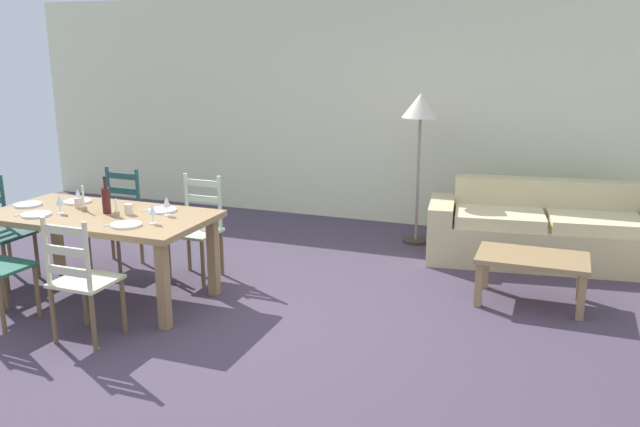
# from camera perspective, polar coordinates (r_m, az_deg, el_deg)

# --- Properties ---
(ground_plane) EXTENTS (9.60, 9.60, 0.02)m
(ground_plane) POSITION_cam_1_polar(r_m,az_deg,el_deg) (5.34, -5.44, -9.19)
(ground_plane) COLOR #463A4C
(wall_far) EXTENTS (9.60, 0.16, 2.70)m
(wall_far) POSITION_cam_1_polar(r_m,az_deg,el_deg) (8.02, 4.80, 8.88)
(wall_far) COLOR beige
(wall_far) RESTS_ON ground_plane
(dining_table) EXTENTS (1.90, 0.96, 0.75)m
(dining_table) POSITION_cam_1_polar(r_m,az_deg,el_deg) (5.84, -18.53, -0.81)
(dining_table) COLOR #9C794E
(dining_table) RESTS_ON ground_plane
(dining_chair_near_right) EXTENTS (0.42, 0.40, 0.96)m
(dining_chair_near_right) POSITION_cam_1_polar(r_m,az_deg,el_deg) (5.08, -20.11, -5.42)
(dining_chair_near_right) COLOR beige
(dining_chair_near_right) RESTS_ON ground_plane
(dining_chair_far_left) EXTENTS (0.43, 0.41, 0.96)m
(dining_chair_far_left) POSITION_cam_1_polar(r_m,az_deg,el_deg) (6.72, -17.26, -0.40)
(dining_chair_far_left) COLOR #23524C
(dining_chair_far_left) RESTS_ON ground_plane
(dining_chair_far_right) EXTENTS (0.43, 0.41, 0.96)m
(dining_chair_far_right) POSITION_cam_1_polar(r_m,az_deg,el_deg) (6.19, -10.63, -1.24)
(dining_chair_far_right) COLOR beige
(dining_chair_far_right) RESTS_ON ground_plane
(dining_chair_head_west) EXTENTS (0.41, 0.43, 0.96)m
(dining_chair_head_west) POSITION_cam_1_polar(r_m,az_deg,el_deg) (6.66, -26.11, -1.39)
(dining_chair_head_west) COLOR #25534F
(dining_chair_head_west) RESTS_ON ground_plane
(dinner_plate_near_left) EXTENTS (0.24, 0.24, 0.02)m
(dinner_plate_near_left) POSITION_cam_1_polar(r_m,az_deg,el_deg) (5.94, -23.49, -0.09)
(dinner_plate_near_left) COLOR white
(dinner_plate_near_left) RESTS_ON dining_table
(fork_near_left) EXTENTS (0.03, 0.17, 0.01)m
(fork_near_left) POSITION_cam_1_polar(r_m,az_deg,el_deg) (6.04, -24.52, -0.02)
(fork_near_left) COLOR silver
(fork_near_left) RESTS_ON dining_table
(dinner_plate_near_right) EXTENTS (0.24, 0.24, 0.02)m
(dinner_plate_near_right) POSITION_cam_1_polar(r_m,az_deg,el_deg) (5.36, -16.53, -0.95)
(dinner_plate_near_right) COLOR white
(dinner_plate_near_right) RESTS_ON dining_table
(fork_near_right) EXTENTS (0.03, 0.17, 0.01)m
(fork_near_right) POSITION_cam_1_polar(r_m,az_deg,el_deg) (5.45, -17.78, -0.86)
(fork_near_right) COLOR silver
(fork_near_right) RESTS_ON dining_table
(dinner_plate_far_left) EXTENTS (0.24, 0.24, 0.02)m
(dinner_plate_far_left) POSITION_cam_1_polar(r_m,az_deg,el_deg) (6.29, -20.38, 0.99)
(dinner_plate_far_left) COLOR white
(dinner_plate_far_left) RESTS_ON dining_table
(fork_far_left) EXTENTS (0.02, 0.17, 0.01)m
(fork_far_left) POSITION_cam_1_polar(r_m,az_deg,el_deg) (6.39, -21.39, 1.04)
(fork_far_left) COLOR silver
(fork_far_left) RESTS_ON dining_table
(dinner_plate_far_right) EXTENTS (0.24, 0.24, 0.02)m
(dinner_plate_far_right) POSITION_cam_1_polar(r_m,az_deg,el_deg) (5.75, -13.56, 0.29)
(dinner_plate_far_right) COLOR white
(dinner_plate_far_right) RESTS_ON dining_table
(fork_far_right) EXTENTS (0.02, 0.17, 0.01)m
(fork_far_right) POSITION_cam_1_polar(r_m,az_deg,el_deg) (5.84, -14.78, 0.35)
(fork_far_right) COLOR silver
(fork_far_right) RESTS_ON dining_table
(dinner_plate_head_west) EXTENTS (0.24, 0.24, 0.02)m
(dinner_plate_head_west) POSITION_cam_1_polar(r_m,az_deg,el_deg) (6.34, -24.10, 0.71)
(dinner_plate_head_west) COLOR white
(dinner_plate_head_west) RESTS_ON dining_table
(fork_head_west) EXTENTS (0.03, 0.17, 0.01)m
(fork_head_west) POSITION_cam_1_polar(r_m,az_deg,el_deg) (6.44, -25.05, 0.77)
(fork_head_west) COLOR silver
(fork_head_west) RESTS_ON dining_table
(wine_bottle) EXTENTS (0.07, 0.07, 0.32)m
(wine_bottle) POSITION_cam_1_polar(r_m,az_deg,el_deg) (5.78, -18.13, 1.16)
(wine_bottle) COLOR #471919
(wine_bottle) RESTS_ON dining_table
(wine_glass_near_left) EXTENTS (0.06, 0.06, 0.16)m
(wine_glass_near_left) POSITION_cam_1_polar(r_m,az_deg,el_deg) (5.90, -21.76, 1.03)
(wine_glass_near_left) COLOR white
(wine_glass_near_left) RESTS_ON dining_table
(wine_glass_near_right) EXTENTS (0.06, 0.06, 0.16)m
(wine_glass_near_right) POSITION_cam_1_polar(r_m,az_deg,el_deg) (5.34, -14.40, 0.28)
(wine_glass_near_right) COLOR white
(wine_glass_near_right) RESTS_ON dining_table
(wine_glass_far_left) EXTENTS (0.06, 0.06, 0.16)m
(wine_glass_far_left) POSITION_cam_1_polar(r_m,az_deg,el_deg) (6.10, -20.35, 1.57)
(wine_glass_far_left) COLOR white
(wine_glass_far_left) RESTS_ON dining_table
(wine_glass_far_right) EXTENTS (0.06, 0.06, 0.16)m
(wine_glass_far_right) POSITION_cam_1_polar(r_m,az_deg,el_deg) (5.57, -13.22, 0.93)
(wine_glass_far_right) COLOR white
(wine_glass_far_right) RESTS_ON dining_table
(coffee_cup_primary) EXTENTS (0.07, 0.07, 0.09)m
(coffee_cup_primary) POSITION_cam_1_polar(r_m,az_deg,el_deg) (5.70, -16.32, 0.36)
(coffee_cup_primary) COLOR beige
(coffee_cup_primary) RESTS_ON dining_table
(coffee_cup_secondary) EXTENTS (0.07, 0.07, 0.09)m
(coffee_cup_secondary) POSITION_cam_1_polar(r_m,az_deg,el_deg) (6.07, -20.28, 0.88)
(coffee_cup_secondary) COLOR beige
(coffee_cup_secondary) RESTS_ON dining_table
(candle_tall) EXTENTS (0.05, 0.05, 0.22)m
(candle_tall) POSITION_cam_1_polar(r_m,az_deg,el_deg) (5.94, -19.88, 0.78)
(candle_tall) COLOR #998C66
(candle_tall) RESTS_ON dining_table
(candle_short) EXTENTS (0.05, 0.05, 0.15)m
(candle_short) POSITION_cam_1_polar(r_m,az_deg,el_deg) (5.66, -17.31, 0.13)
(candle_short) COLOR #998C66
(candle_short) RESTS_ON dining_table
(couch) EXTENTS (2.37, 1.11, 0.80)m
(couch) POSITION_cam_1_polar(r_m,az_deg,el_deg) (6.96, 18.91, -1.62)
(couch) COLOR #CCBC89
(couch) RESTS_ON ground_plane
(coffee_table) EXTENTS (0.90, 0.56, 0.42)m
(coffee_table) POSITION_cam_1_polar(r_m,az_deg,el_deg) (5.78, 17.99, -4.13)
(coffee_table) COLOR #9C794E
(coffee_table) RESTS_ON ground_plane
(standing_lamp) EXTENTS (0.40, 0.40, 1.64)m
(standing_lamp) POSITION_cam_1_polar(r_m,az_deg,el_deg) (7.09, 8.75, 8.51)
(standing_lamp) COLOR #332D28
(standing_lamp) RESTS_ON ground_plane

